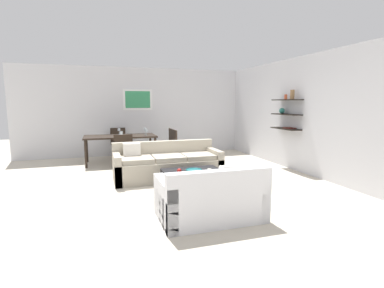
{
  "coord_description": "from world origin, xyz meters",
  "views": [
    {
      "loc": [
        -1.52,
        -5.76,
        1.64
      ],
      "look_at": [
        0.39,
        0.2,
        0.75
      ],
      "focal_mm": 27.45,
      "sensor_mm": 36.0,
      "label": 1
    }
  ],
  "objects_px": {
    "sofa_beige": "(167,165)",
    "dining_chair_head": "(118,141)",
    "candle_jar": "(209,171)",
    "dining_table": "(120,138)",
    "dining_chair_right_near": "(171,143)",
    "dining_chair_foot": "(123,149)",
    "dining_chair_right_far": "(167,142)",
    "wine_glass_foot": "(121,133)",
    "wine_glass_right_far": "(145,130)",
    "decorative_bowl": "(194,171)",
    "coffee_table": "(195,182)",
    "wine_glass_head": "(119,130)",
    "loveseat_white": "(211,199)",
    "wine_glass_right_near": "(146,131)",
    "apple_on_coffee_table": "(179,171)"
  },
  "relations": [
    {
      "from": "sofa_beige",
      "to": "dining_chair_head",
      "type": "relative_size",
      "value": 2.58
    },
    {
      "from": "candle_jar",
      "to": "dining_table",
      "type": "distance_m",
      "value": 3.52
    },
    {
      "from": "candle_jar",
      "to": "dining_chair_right_near",
      "type": "relative_size",
      "value": 0.09
    },
    {
      "from": "candle_jar",
      "to": "dining_chair_foot",
      "type": "bearing_deg",
      "value": 119.06
    },
    {
      "from": "dining_chair_right_far",
      "to": "dining_table",
      "type": "bearing_deg",
      "value": -171.4
    },
    {
      "from": "candle_jar",
      "to": "wine_glass_foot",
      "type": "height_order",
      "value": "wine_glass_foot"
    },
    {
      "from": "sofa_beige",
      "to": "wine_glass_right_far",
      "type": "xyz_separation_m",
      "value": [
        -0.14,
        2.1,
        0.59
      ]
    },
    {
      "from": "decorative_bowl",
      "to": "dining_chair_right_far",
      "type": "bearing_deg",
      "value": 85.07
    },
    {
      "from": "decorative_bowl",
      "to": "dining_chair_right_far",
      "type": "xyz_separation_m",
      "value": [
        0.29,
        3.38,
        0.09
      ]
    },
    {
      "from": "dining_table",
      "to": "dining_chair_head",
      "type": "xyz_separation_m",
      "value": [
        0.0,
        0.86,
        -0.18
      ]
    },
    {
      "from": "sofa_beige",
      "to": "dining_table",
      "type": "xyz_separation_m",
      "value": [
        -0.83,
        1.99,
        0.39
      ]
    },
    {
      "from": "coffee_table",
      "to": "wine_glass_foot",
      "type": "bearing_deg",
      "value": 111.86
    },
    {
      "from": "decorative_bowl",
      "to": "wine_glass_head",
      "type": "relative_size",
      "value": 1.75
    },
    {
      "from": "loveseat_white",
      "to": "wine_glass_right_near",
      "type": "height_order",
      "value": "wine_glass_right_near"
    },
    {
      "from": "dining_chair_foot",
      "to": "dining_table",
      "type": "bearing_deg",
      "value": 90.0
    },
    {
      "from": "dining_chair_right_far",
      "to": "wine_glass_head",
      "type": "xyz_separation_m",
      "value": [
        -1.35,
        0.19,
        0.37
      ]
    },
    {
      "from": "decorative_bowl",
      "to": "apple_on_coffee_table",
      "type": "bearing_deg",
      "value": 164.69
    },
    {
      "from": "dining_chair_foot",
      "to": "wine_glass_head",
      "type": "relative_size",
      "value": 5.29
    },
    {
      "from": "dining_chair_right_near",
      "to": "wine_glass_right_near",
      "type": "height_order",
      "value": "wine_glass_right_near"
    },
    {
      "from": "apple_on_coffee_table",
      "to": "wine_glass_head",
      "type": "relative_size",
      "value": 0.5
    },
    {
      "from": "decorative_bowl",
      "to": "dining_chair_head",
      "type": "bearing_deg",
      "value": 104.65
    },
    {
      "from": "dining_chair_right_far",
      "to": "dining_chair_right_near",
      "type": "bearing_deg",
      "value": -90.0
    },
    {
      "from": "dining_chair_foot",
      "to": "dining_chair_right_far",
      "type": "bearing_deg",
      "value": 38.28
    },
    {
      "from": "loveseat_white",
      "to": "dining_chair_right_near",
      "type": "relative_size",
      "value": 1.63
    },
    {
      "from": "loveseat_white",
      "to": "wine_glass_foot",
      "type": "xyz_separation_m",
      "value": [
        -0.92,
        3.97,
        0.56
      ]
    },
    {
      "from": "candle_jar",
      "to": "wine_glass_foot",
      "type": "relative_size",
      "value": 0.5
    },
    {
      "from": "apple_on_coffee_table",
      "to": "dining_chair_head",
      "type": "height_order",
      "value": "dining_chair_head"
    },
    {
      "from": "decorative_bowl",
      "to": "wine_glass_right_far",
      "type": "xyz_separation_m",
      "value": [
        -0.36,
        3.29,
        0.47
      ]
    },
    {
      "from": "loveseat_white",
      "to": "coffee_table",
      "type": "height_order",
      "value": "loveseat_white"
    },
    {
      "from": "sofa_beige",
      "to": "dining_chair_foot",
      "type": "distance_m",
      "value": 1.42
    },
    {
      "from": "wine_glass_head",
      "to": "sofa_beige",
      "type": "bearing_deg",
      "value": -70.74
    },
    {
      "from": "loveseat_white",
      "to": "dining_chair_head",
      "type": "distance_m",
      "value": 5.31
    },
    {
      "from": "apple_on_coffee_table",
      "to": "wine_glass_foot",
      "type": "distance_m",
      "value": 2.87
    },
    {
      "from": "wine_glass_right_near",
      "to": "wine_glass_right_far",
      "type": "relative_size",
      "value": 0.86
    },
    {
      "from": "dining_table",
      "to": "dining_chair_right_near",
      "type": "xyz_separation_m",
      "value": [
        1.35,
        -0.2,
        -0.18
      ]
    },
    {
      "from": "decorative_bowl",
      "to": "wine_glass_right_near",
      "type": "xyz_separation_m",
      "value": [
        -0.36,
        3.07,
        0.45
      ]
    },
    {
      "from": "dining_chair_right_far",
      "to": "wine_glass_right_near",
      "type": "xyz_separation_m",
      "value": [
        -0.65,
        -0.32,
        0.36
      ]
    },
    {
      "from": "coffee_table",
      "to": "dining_chair_right_far",
      "type": "bearing_deg",
      "value": 85.68
    },
    {
      "from": "coffee_table",
      "to": "wine_glass_right_near",
      "type": "xyz_separation_m",
      "value": [
        -0.4,
        3.01,
        0.67
      ]
    },
    {
      "from": "dining_table",
      "to": "wine_glass_head",
      "type": "bearing_deg",
      "value": 90.0
    },
    {
      "from": "dining_table",
      "to": "wine_glass_right_far",
      "type": "xyz_separation_m",
      "value": [
        0.69,
        0.11,
        0.2
      ]
    },
    {
      "from": "loveseat_white",
      "to": "dining_chair_foot",
      "type": "distance_m",
      "value": 3.63
    },
    {
      "from": "dining_chair_right_near",
      "to": "dining_chair_foot",
      "type": "height_order",
      "value": "same"
    },
    {
      "from": "dining_chair_right_far",
      "to": "wine_glass_head",
      "type": "bearing_deg",
      "value": 172.01
    },
    {
      "from": "sofa_beige",
      "to": "wine_glass_head",
      "type": "relative_size",
      "value": 13.65
    },
    {
      "from": "wine_glass_right_near",
      "to": "decorative_bowl",
      "type": "bearing_deg",
      "value": -83.26
    },
    {
      "from": "loveseat_white",
      "to": "wine_glass_head",
      "type": "distance_m",
      "value": 4.88
    },
    {
      "from": "dining_chair_right_near",
      "to": "dining_chair_head",
      "type": "relative_size",
      "value": 1.0
    },
    {
      "from": "dining_chair_head",
      "to": "wine_glass_head",
      "type": "height_order",
      "value": "wine_glass_head"
    },
    {
      "from": "dining_chair_right_near",
      "to": "loveseat_white",
      "type": "bearing_deg",
      "value": -95.85
    }
  ]
}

